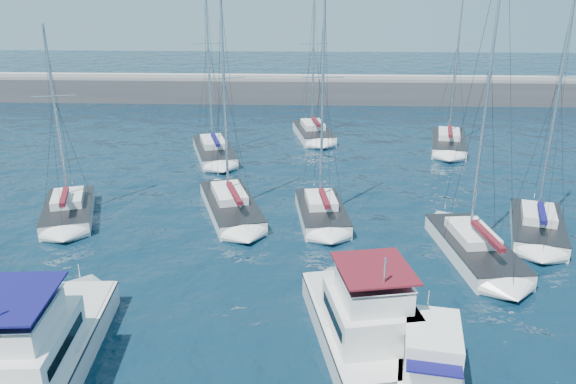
{
  "coord_description": "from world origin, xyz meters",
  "views": [
    {
      "loc": [
        1.47,
        -23.05,
        14.83
      ],
      "look_at": [
        0.12,
        8.65,
        3.0
      ],
      "focal_mm": 35.0,
      "sensor_mm": 36.0,
      "label": 1
    }
  ],
  "objects_px": {
    "sailboat_mid_c": "(322,212)",
    "sailboat_back_c": "(448,142)",
    "sailboat_mid_b": "(231,206)",
    "sailboat_back_a": "(214,151)",
    "motor_yacht_stbd_inner": "(365,323)",
    "motor_yacht_stbd_outer": "(429,360)",
    "sailboat_mid_a": "(69,211)",
    "sailboat_mid_d": "(474,247)",
    "sailboat_mid_e": "(537,227)",
    "sailboat_back_b": "(313,132)",
    "motor_yacht_port_inner": "(33,354)"
  },
  "relations": [
    {
      "from": "sailboat_mid_c",
      "to": "sailboat_back_a",
      "type": "relative_size",
      "value": 0.94
    },
    {
      "from": "sailboat_back_a",
      "to": "sailboat_back_b",
      "type": "height_order",
      "value": "sailboat_back_a"
    },
    {
      "from": "sailboat_mid_c",
      "to": "sailboat_back_b",
      "type": "relative_size",
      "value": 1.01
    },
    {
      "from": "sailboat_back_a",
      "to": "sailboat_mid_b",
      "type": "bearing_deg",
      "value": -92.51
    },
    {
      "from": "motor_yacht_stbd_outer",
      "to": "sailboat_mid_d",
      "type": "height_order",
      "value": "sailboat_mid_d"
    },
    {
      "from": "sailboat_mid_c",
      "to": "sailboat_back_c",
      "type": "relative_size",
      "value": 0.97
    },
    {
      "from": "motor_yacht_stbd_inner",
      "to": "sailboat_mid_b",
      "type": "xyz_separation_m",
      "value": [
        -7.86,
        14.85,
        -0.62
      ]
    },
    {
      "from": "motor_yacht_stbd_outer",
      "to": "sailboat_back_c",
      "type": "distance_m",
      "value": 35.08
    },
    {
      "from": "sailboat_mid_d",
      "to": "sailboat_back_b",
      "type": "xyz_separation_m",
      "value": [
        -9.26,
        26.27,
        -0.03
      ]
    },
    {
      "from": "sailboat_mid_a",
      "to": "sailboat_mid_e",
      "type": "height_order",
      "value": "sailboat_mid_e"
    },
    {
      "from": "sailboat_mid_c",
      "to": "sailboat_back_b",
      "type": "bearing_deg",
      "value": 84.41
    },
    {
      "from": "sailboat_mid_e",
      "to": "sailboat_back_a",
      "type": "height_order",
      "value": "sailboat_back_a"
    },
    {
      "from": "sailboat_back_b",
      "to": "sailboat_back_c",
      "type": "height_order",
      "value": "sailboat_back_c"
    },
    {
      "from": "sailboat_mid_d",
      "to": "sailboat_back_c",
      "type": "xyz_separation_m",
      "value": [
        3.67,
        23.02,
        -0.03
      ]
    },
    {
      "from": "motor_yacht_stbd_outer",
      "to": "sailboat_back_b",
      "type": "xyz_separation_m",
      "value": [
        -4.54,
        37.31,
        -0.42
      ]
    },
    {
      "from": "sailboat_mid_d",
      "to": "sailboat_mid_e",
      "type": "bearing_deg",
      "value": 26.34
    },
    {
      "from": "motor_yacht_stbd_outer",
      "to": "sailboat_mid_c",
      "type": "distance_m",
      "value": 16.55
    },
    {
      "from": "motor_yacht_stbd_inner",
      "to": "sailboat_back_c",
      "type": "xyz_separation_m",
      "value": [
        10.75,
        31.92,
        -0.61
      ]
    },
    {
      "from": "motor_yacht_stbd_inner",
      "to": "sailboat_mid_d",
      "type": "relative_size",
      "value": 0.51
    },
    {
      "from": "motor_yacht_stbd_inner",
      "to": "motor_yacht_stbd_outer",
      "type": "height_order",
      "value": "motor_yacht_stbd_inner"
    },
    {
      "from": "motor_yacht_stbd_inner",
      "to": "sailboat_mid_e",
      "type": "xyz_separation_m",
      "value": [
        11.82,
        12.06,
        -0.59
      ]
    },
    {
      "from": "motor_yacht_stbd_outer",
      "to": "sailboat_mid_a",
      "type": "bearing_deg",
      "value": 152.83
    },
    {
      "from": "sailboat_mid_e",
      "to": "sailboat_back_c",
      "type": "bearing_deg",
      "value": 109.89
    },
    {
      "from": "sailboat_mid_c",
      "to": "sailboat_mid_e",
      "type": "height_order",
      "value": "sailboat_mid_e"
    },
    {
      "from": "motor_yacht_stbd_outer",
      "to": "sailboat_mid_e",
      "type": "xyz_separation_m",
      "value": [
        9.46,
        14.21,
        -0.4
      ]
    },
    {
      "from": "sailboat_mid_b",
      "to": "sailboat_back_c",
      "type": "distance_m",
      "value": 25.25
    },
    {
      "from": "motor_yacht_stbd_outer",
      "to": "sailboat_back_b",
      "type": "relative_size",
      "value": 0.45
    },
    {
      "from": "sailboat_back_b",
      "to": "sailboat_back_c",
      "type": "relative_size",
      "value": 0.96
    },
    {
      "from": "sailboat_mid_a",
      "to": "sailboat_mid_c",
      "type": "distance_m",
      "value": 16.98
    },
    {
      "from": "motor_yacht_stbd_inner",
      "to": "sailboat_back_c",
      "type": "height_order",
      "value": "sailboat_back_c"
    },
    {
      "from": "sailboat_mid_c",
      "to": "sailboat_back_c",
      "type": "bearing_deg",
      "value": 48.44
    },
    {
      "from": "sailboat_mid_c",
      "to": "sailboat_back_a",
      "type": "xyz_separation_m",
      "value": [
        -9.6,
        14.23,
        -0.02
      ]
    },
    {
      "from": "sailboat_back_c",
      "to": "sailboat_mid_c",
      "type": "bearing_deg",
      "value": -113.03
    },
    {
      "from": "sailboat_back_c",
      "to": "sailboat_mid_e",
      "type": "bearing_deg",
      "value": -75.4
    },
    {
      "from": "sailboat_mid_c",
      "to": "motor_yacht_stbd_inner",
      "type": "bearing_deg",
      "value": -90.27
    },
    {
      "from": "sailboat_mid_c",
      "to": "sailboat_back_b",
      "type": "distance_m",
      "value": 21.27
    },
    {
      "from": "sailboat_mid_a",
      "to": "sailboat_back_c",
      "type": "relative_size",
      "value": 0.83
    },
    {
      "from": "motor_yacht_stbd_inner",
      "to": "sailboat_mid_b",
      "type": "height_order",
      "value": "sailboat_mid_b"
    },
    {
      "from": "sailboat_back_b",
      "to": "sailboat_mid_c",
      "type": "bearing_deg",
      "value": -99.48
    },
    {
      "from": "sailboat_mid_b",
      "to": "sailboat_mid_c",
      "type": "xyz_separation_m",
      "value": [
        6.21,
        -0.94,
        0.03
      ]
    },
    {
      "from": "sailboat_mid_a",
      "to": "sailboat_mid_d",
      "type": "relative_size",
      "value": 0.72
    },
    {
      "from": "sailboat_mid_b",
      "to": "sailboat_mid_c",
      "type": "relative_size",
      "value": 0.97
    },
    {
      "from": "sailboat_mid_c",
      "to": "sailboat_mid_e",
      "type": "relative_size",
      "value": 0.95
    },
    {
      "from": "sailboat_mid_e",
      "to": "sailboat_mid_c",
      "type": "bearing_deg",
      "value": -171.0
    },
    {
      "from": "sailboat_mid_e",
      "to": "sailboat_back_a",
      "type": "distance_m",
      "value": 28.11
    },
    {
      "from": "sailboat_mid_d",
      "to": "motor_yacht_port_inner",
      "type": "bearing_deg",
      "value": -157.77
    },
    {
      "from": "motor_yacht_stbd_outer",
      "to": "sailboat_mid_a",
      "type": "distance_m",
      "value": 26.17
    },
    {
      "from": "sailboat_mid_a",
      "to": "motor_yacht_stbd_outer",
      "type": "bearing_deg",
      "value": -54.96
    },
    {
      "from": "sailboat_mid_b",
      "to": "sailboat_back_a",
      "type": "xyz_separation_m",
      "value": [
        -3.39,
        13.29,
        0.02
      ]
    },
    {
      "from": "motor_yacht_port_inner",
      "to": "sailboat_mid_c",
      "type": "relative_size",
      "value": 0.7
    }
  ]
}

